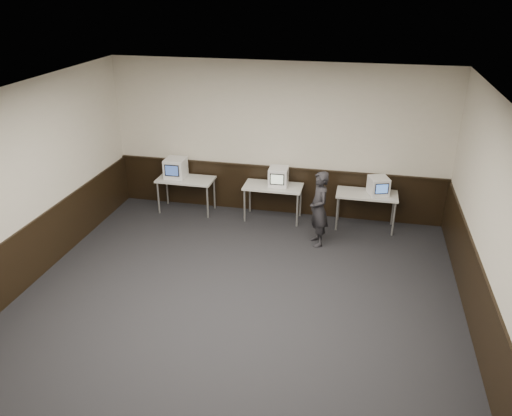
{
  "coord_description": "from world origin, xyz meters",
  "views": [
    {
      "loc": [
        1.68,
        -5.78,
        4.62
      ],
      "look_at": [
        0.07,
        1.6,
        1.15
      ],
      "focal_mm": 35.0,
      "sensor_mm": 36.0,
      "label": 1
    }
  ],
  "objects_px": {
    "desk_right": "(367,197)",
    "emac_left": "(176,168)",
    "person": "(319,209)",
    "desk_left": "(186,182)",
    "emac_center": "(278,177)",
    "desk_center": "(273,189)",
    "emac_right": "(378,186)"
  },
  "relations": [
    {
      "from": "emac_left",
      "to": "emac_right",
      "type": "distance_m",
      "value": 4.23
    },
    {
      "from": "person",
      "to": "desk_left",
      "type": "bearing_deg",
      "value": -129.98
    },
    {
      "from": "emac_left",
      "to": "person",
      "type": "distance_m",
      "value": 3.3
    },
    {
      "from": "desk_center",
      "to": "emac_left",
      "type": "distance_m",
      "value": 2.14
    },
    {
      "from": "emac_right",
      "to": "desk_left",
      "type": "bearing_deg",
      "value": 161.07
    },
    {
      "from": "desk_left",
      "to": "emac_left",
      "type": "distance_m",
      "value": 0.36
    },
    {
      "from": "desk_right",
      "to": "emac_left",
      "type": "distance_m",
      "value": 4.03
    },
    {
      "from": "emac_left",
      "to": "desk_left",
      "type": "bearing_deg",
      "value": -8.49
    },
    {
      "from": "desk_left",
      "to": "emac_center",
      "type": "bearing_deg",
      "value": 1.07
    },
    {
      "from": "desk_left",
      "to": "person",
      "type": "xyz_separation_m",
      "value": [
        2.93,
        -0.9,
        0.05
      ]
    },
    {
      "from": "desk_left",
      "to": "emac_right",
      "type": "relative_size",
      "value": 2.53
    },
    {
      "from": "desk_center",
      "to": "person",
      "type": "bearing_deg",
      "value": -41.05
    },
    {
      "from": "emac_center",
      "to": "person",
      "type": "relative_size",
      "value": 0.29
    },
    {
      "from": "desk_left",
      "to": "emac_center",
      "type": "relative_size",
      "value": 2.8
    },
    {
      "from": "desk_right",
      "to": "person",
      "type": "bearing_deg",
      "value": -133.92
    },
    {
      "from": "desk_center",
      "to": "desk_right",
      "type": "distance_m",
      "value": 1.9
    },
    {
      "from": "emac_left",
      "to": "emac_center",
      "type": "height_order",
      "value": "emac_left"
    },
    {
      "from": "emac_center",
      "to": "desk_left",
      "type": "bearing_deg",
      "value": 179.17
    },
    {
      "from": "emac_right",
      "to": "emac_left",
      "type": "bearing_deg",
      "value": 160.66
    },
    {
      "from": "desk_right",
      "to": "emac_right",
      "type": "bearing_deg",
      "value": -3.11
    },
    {
      "from": "desk_left",
      "to": "emac_right",
      "type": "xyz_separation_m",
      "value": [
        4.0,
        -0.01,
        0.25
      ]
    },
    {
      "from": "emac_right",
      "to": "person",
      "type": "height_order",
      "value": "person"
    },
    {
      "from": "emac_center",
      "to": "emac_right",
      "type": "bearing_deg",
      "value": -3.29
    },
    {
      "from": "emac_left",
      "to": "person",
      "type": "relative_size",
      "value": 0.32
    },
    {
      "from": "emac_right",
      "to": "person",
      "type": "xyz_separation_m",
      "value": [
        -1.07,
        -0.89,
        -0.2
      ]
    },
    {
      "from": "desk_center",
      "to": "desk_right",
      "type": "height_order",
      "value": "same"
    },
    {
      "from": "emac_right",
      "to": "desk_center",
      "type": "bearing_deg",
      "value": 160.93
    },
    {
      "from": "desk_right",
      "to": "emac_right",
      "type": "distance_m",
      "value": 0.32
    },
    {
      "from": "desk_right",
      "to": "emac_left",
      "type": "height_order",
      "value": "emac_left"
    },
    {
      "from": "desk_right",
      "to": "desk_left",
      "type": "bearing_deg",
      "value": 180.0
    },
    {
      "from": "emac_left",
      "to": "emac_center",
      "type": "distance_m",
      "value": 2.23
    },
    {
      "from": "desk_center",
      "to": "person",
      "type": "distance_m",
      "value": 1.37
    }
  ]
}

